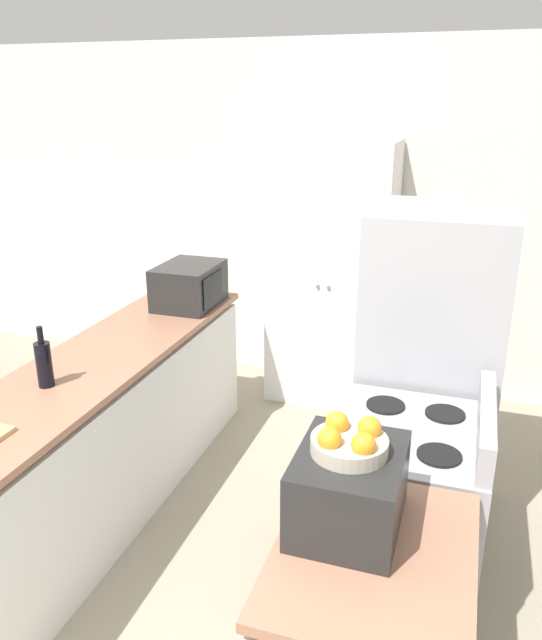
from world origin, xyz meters
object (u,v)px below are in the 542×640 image
(wine_bottle, at_px, (44,363))
(toaster_oven, at_px, (348,489))
(stove, at_px, (403,519))
(refrigerator, at_px, (430,370))
(microwave, at_px, (189,285))
(fruit_bowl, at_px, (349,441))
(pantry_cabinet, at_px, (332,275))

(wine_bottle, distance_m, toaster_oven, 1.66)
(stove, relative_size, refrigerator, 0.63)
(wine_bottle, bearing_deg, microwave, 84.47)
(refrigerator, relative_size, wine_bottle, 5.64)
(wine_bottle, bearing_deg, refrigerator, 27.13)
(toaster_oven, height_order, fruit_bowl, fruit_bowl)
(toaster_oven, bearing_deg, pantry_cabinet, 104.13)
(fruit_bowl, bearing_deg, toaster_oven, -47.25)
(stove, bearing_deg, toaster_oven, -100.82)
(stove, relative_size, microwave, 2.25)
(refrigerator, height_order, toaster_oven, refrigerator)
(pantry_cabinet, bearing_deg, microwave, -133.11)
(fruit_bowl, bearing_deg, stove, 78.66)
(stove, distance_m, refrigerator, 0.85)
(microwave, bearing_deg, pantry_cabinet, 46.89)
(toaster_oven, bearing_deg, fruit_bowl, 132.75)
(refrigerator, height_order, microwave, refrigerator)
(pantry_cabinet, xyz_separation_m, stove, (0.80, -2.01, -0.50))
(pantry_cabinet, height_order, refrigerator, pantry_cabinet)
(pantry_cabinet, relative_size, fruit_bowl, 7.95)
(wine_bottle, xyz_separation_m, toaster_oven, (1.56, -0.55, 0.01))
(stove, bearing_deg, refrigerator, 88.61)
(stove, height_order, wine_bottle, wine_bottle)
(pantry_cabinet, bearing_deg, stove, -68.23)
(microwave, xyz_separation_m, toaster_oven, (1.44, -1.86, -0.01))
(stove, height_order, toaster_oven, toaster_oven)
(microwave, relative_size, wine_bottle, 1.58)
(pantry_cabinet, height_order, wine_bottle, pantry_cabinet)
(refrigerator, xyz_separation_m, wine_bottle, (-1.71, -0.88, 0.17))
(pantry_cabinet, distance_m, microwave, 1.12)
(microwave, bearing_deg, wine_bottle, -95.53)
(stove, bearing_deg, wine_bottle, -175.83)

